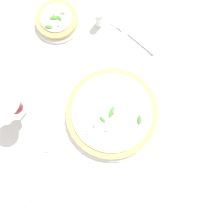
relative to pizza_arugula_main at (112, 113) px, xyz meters
name	(u,v)px	position (x,y,z in m)	size (l,w,h in m)	color
ground_plane	(106,117)	(0.01, 0.02, -0.02)	(6.00, 6.00, 0.00)	silver
pizza_arugula_main	(112,113)	(0.00, 0.00, 0.00)	(0.36, 0.36, 0.05)	white
pizza_personal_side	(57,20)	(0.36, -0.25, 0.00)	(0.19, 0.19, 0.05)	white
wine_glass	(12,106)	(0.29, 0.13, 0.11)	(0.09, 0.09, 0.17)	white
napkin	(134,39)	(0.05, -0.31, -0.01)	(0.17, 0.13, 0.01)	silver
fork	(133,37)	(0.06, -0.31, -0.01)	(0.21, 0.08, 0.00)	silver
side_plate_white	(48,177)	(0.11, 0.30, -0.01)	(0.19, 0.19, 0.02)	white
shaker_pepper	(99,19)	(0.20, -0.31, 0.02)	(0.03, 0.03, 0.07)	silver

